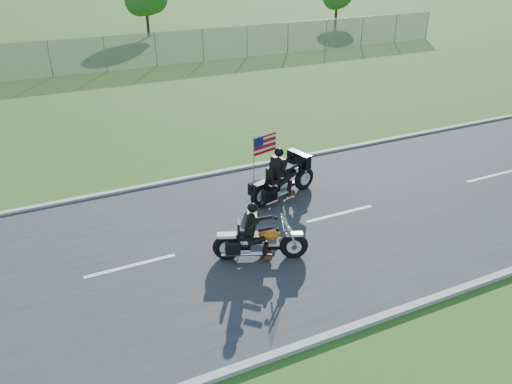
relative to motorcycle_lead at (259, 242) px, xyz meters
name	(u,v)px	position (x,y,z in m)	size (l,w,h in m)	color
ground	(209,248)	(-0.96, 0.99, -0.50)	(420.00, 420.00, 0.00)	#2D4615
road	(209,247)	(-0.96, 0.99, -0.48)	(120.00, 8.00, 0.04)	#28282B
curb_north	(165,183)	(-0.96, 5.04, -0.45)	(120.00, 0.18, 0.12)	#9E9B93
curb_south	(282,353)	(-0.96, -3.06, -0.45)	(120.00, 0.18, 0.12)	#9E9B93
motorcycle_lead	(259,242)	(0.00, 0.00, 0.00)	(2.24, 1.16, 1.59)	black
motorcycle_follow	(283,181)	(2.03, 2.60, 0.08)	(2.49, 1.13, 2.11)	black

